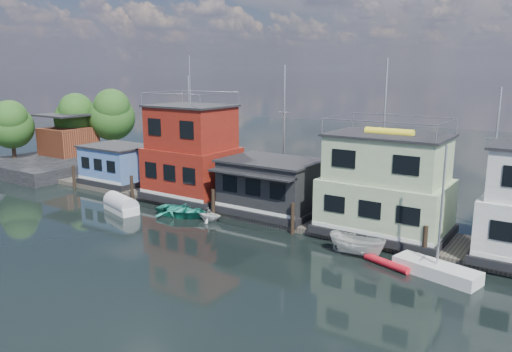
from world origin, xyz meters
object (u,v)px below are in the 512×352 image
Objects in this scene: day_sailer at (437,269)px; tarp_runabout at (121,205)px; motorboat at (357,245)px; dinghy_teal at (183,210)px; red_kayak at (386,263)px; houseboat_blue at (117,164)px; dinghy_white at (209,214)px; houseboat_green at (386,186)px; houseboat_dark at (271,186)px; houseboat_red at (192,154)px.

day_sailer is 1.88× the size of tarp_runabout.
tarp_runabout is 19.48m from motorboat.
red_kayak is at bearing -102.51° from dinghy_teal.
dinghy_teal is at bearing 36.98° from tarp_runabout.
houseboat_blue is 26.73m from motorboat.
day_sailer is (19.38, -0.78, -0.02)m from dinghy_teal.
tarp_runabout is (6.92, -5.72, -1.65)m from houseboat_blue.
dinghy_teal is 1.11× the size of tarp_runabout.
dinghy_white is at bearing -94.65° from dinghy_teal.
houseboat_green is 4.32× the size of dinghy_white.
houseboat_blue is at bearing 62.67° from dinghy_teal.
houseboat_red is at bearing 179.86° from houseboat_dark.
dinghy_white is at bearing -14.45° from houseboat_blue.
red_kayak is (18.95, -4.88, -3.88)m from houseboat_red.
dinghy_white is (14.35, -3.70, -1.69)m from houseboat_blue.
motorboat is at bearing -14.10° from houseboat_red.
dinghy_teal is (-2.52, -0.20, -0.06)m from dinghy_white.
houseboat_red reaches higher than houseboat_blue.
motorboat is (14.53, -0.34, 0.26)m from dinghy_teal.
day_sailer is at bearing -18.74° from houseboat_dark.
motorboat is at bearing -25.45° from houseboat_dark.
tarp_runabout is (-2.58, -5.72, -3.55)m from houseboat_red.
red_kayak is 21.54m from tarp_runabout.
houseboat_green reaches higher than houseboat_dark.
dinghy_white is 0.65× the size of red_kayak.
houseboat_dark is at bearing -179.88° from houseboat_green.
houseboat_blue is at bearing -180.00° from houseboat_green.
houseboat_blue is 31.60m from day_sailer.
dinghy_white is at bearing 89.84° from motorboat.
tarp_runabout is at bearing 101.39° from dinghy_teal.
dinghy_teal is (2.32, -3.89, -3.65)m from houseboat_red.
tarp_runabout reaches higher than red_kayak.
dinghy_teal is at bearing -168.55° from day_sailer.
houseboat_green reaches higher than motorboat.
houseboat_green is 6.22m from red_kayak.
houseboat_dark is 14.61m from day_sailer.
houseboat_green is at bearing 32.78° from tarp_runabout.
houseboat_dark reaches higher than tarp_runabout.
houseboat_red reaches higher than tarp_runabout.
houseboat_blue is 9.14m from tarp_runabout.
houseboat_red is at bearing 0.00° from houseboat_blue.
houseboat_dark is at bearing -53.54° from dinghy_white.
houseboat_dark reaches higher than dinghy_teal.
houseboat_blue is at bearing -180.00° from houseboat_red.
houseboat_green is at bearing 148.97° from day_sailer.
houseboat_red is 7.21m from tarp_runabout.
houseboat_blue is 14.91m from dinghy_white.
motorboat is at bearing 20.88° from tarp_runabout.
red_kayak is at bearing -9.74° from houseboat_blue.
day_sailer reaches higher than houseboat_dark.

